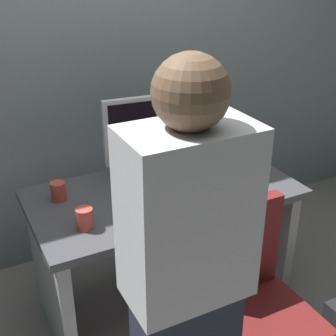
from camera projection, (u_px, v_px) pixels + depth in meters
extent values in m
plane|color=gray|center=(164.00, 298.00, 2.75)|extent=(9.00, 9.00, 0.00)
cube|color=gray|center=(104.00, 18.00, 2.71)|extent=(6.40, 0.10, 3.00)
cube|color=#4C4C51|center=(164.00, 193.00, 2.44)|extent=(1.39, 0.73, 0.04)
cube|color=#B2B2B7|center=(52.00, 284.00, 2.34)|extent=(0.06, 0.65, 0.69)
cube|color=#B2B2B7|center=(256.00, 222.00, 2.86)|extent=(0.06, 0.65, 0.69)
cube|color=maroon|center=(260.00, 322.00, 1.94)|extent=(0.44, 0.44, 0.08)
cube|color=maroon|center=(238.00, 247.00, 1.98)|extent=(0.40, 0.06, 0.44)
cube|color=silver|center=(188.00, 216.00, 1.42)|extent=(0.40, 0.24, 0.58)
sphere|color=brown|center=(191.00, 93.00, 1.25)|extent=(0.22, 0.22, 0.22)
cube|color=silver|center=(154.00, 173.00, 2.59)|extent=(0.21, 0.16, 0.02)
cube|color=silver|center=(153.00, 165.00, 2.57)|extent=(0.04, 0.03, 0.08)
cube|color=silver|center=(153.00, 128.00, 2.48)|extent=(0.54, 0.08, 0.36)
cube|color=black|center=(155.00, 129.00, 2.46)|extent=(0.49, 0.06, 0.32)
cube|color=#262626|center=(170.00, 194.00, 2.37)|extent=(0.44, 0.15, 0.02)
ellipsoid|color=white|center=(220.00, 180.00, 2.50)|extent=(0.06, 0.10, 0.03)
cylinder|color=#D84C3F|center=(85.00, 219.00, 2.08)|extent=(0.08, 0.08, 0.10)
cylinder|color=#D84C3F|center=(58.00, 191.00, 2.32)|extent=(0.08, 0.08, 0.10)
cube|color=#594C72|center=(229.00, 160.00, 2.73)|extent=(0.20, 0.15, 0.03)
cube|color=black|center=(231.00, 157.00, 2.71)|extent=(0.19, 0.16, 0.03)
cube|color=white|center=(230.00, 152.00, 2.70)|extent=(0.23, 0.16, 0.04)
cube|color=gold|center=(231.00, 146.00, 2.70)|extent=(0.20, 0.15, 0.03)
cube|color=black|center=(245.00, 182.00, 2.51)|extent=(0.10, 0.16, 0.01)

